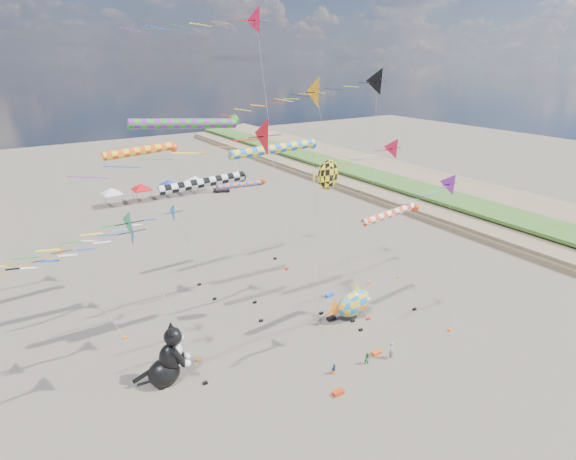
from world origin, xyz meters
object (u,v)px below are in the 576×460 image
(cat_inflatable, at_px, (166,354))
(child_blue, at_px, (334,369))
(fish_inflatable, at_px, (354,303))
(child_green, at_px, (368,359))
(person_adult, at_px, (391,350))
(parked_car, at_px, (221,189))

(cat_inflatable, relative_size, child_blue, 5.51)
(fish_inflatable, height_order, child_blue, fish_inflatable)
(child_blue, bearing_deg, fish_inflatable, 22.23)
(cat_inflatable, relative_size, child_green, 4.65)
(cat_inflatable, xyz_separation_m, child_green, (14.50, -6.91, -2.00))
(cat_inflatable, height_order, person_adult, cat_inflatable)
(fish_inflatable, relative_size, child_green, 4.83)
(cat_inflatable, relative_size, parked_car, 1.60)
(child_green, bearing_deg, parked_car, 101.02)
(parked_car, bearing_deg, child_green, -168.55)
(child_green, relative_size, parked_car, 0.34)
(person_adult, distance_m, child_blue, 5.43)
(person_adult, height_order, child_blue, person_adult)
(person_adult, bearing_deg, cat_inflatable, 116.82)
(fish_inflatable, relative_size, person_adult, 3.49)
(fish_inflatable, distance_m, person_adult, 6.70)
(child_blue, relative_size, parked_car, 0.29)
(parked_car, bearing_deg, person_adult, -166.15)
(fish_inflatable, xyz_separation_m, child_blue, (-6.73, -5.45, -1.21))
(cat_inflatable, bearing_deg, child_blue, -11.54)
(person_adult, relative_size, child_blue, 1.64)
(cat_inflatable, bearing_deg, fish_inflatable, 14.71)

